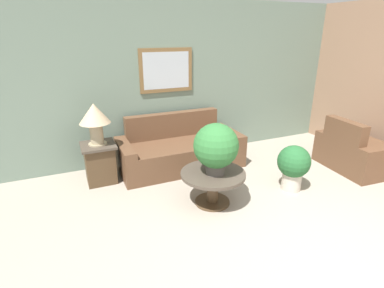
{
  "coord_description": "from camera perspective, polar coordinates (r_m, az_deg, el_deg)",
  "views": [
    {
      "loc": [
        -2.03,
        -1.46,
        2.09
      ],
      "look_at": [
        -0.41,
        2.25,
        0.58
      ],
      "focal_mm": 28.0,
      "sensor_mm": 36.0,
      "label": 1
    }
  ],
  "objects": [
    {
      "name": "coffee_table",
      "position": [
        3.84,
        3.99,
        -7.02
      ],
      "size": [
        0.82,
        0.82,
        0.44
      ],
      "color": "#4C3823",
      "rests_on": "ground_plane"
    },
    {
      "name": "wall_back",
      "position": [
        5.22,
        -0.62,
        11.88
      ],
      "size": [
        7.71,
        0.09,
        2.6
      ],
      "color": "slate",
      "rests_on": "ground_plane"
    },
    {
      "name": "armchair",
      "position": [
        5.5,
        28.87,
        -1.44
      ],
      "size": [
        0.96,
        1.15,
        0.84
      ],
      "rotation": [
        0.0,
        0.0,
        1.49
      ],
      "color": "brown",
      "rests_on": "ground_plane"
    },
    {
      "name": "table_lamp",
      "position": [
        4.37,
        -18.06,
        4.87
      ],
      "size": [
        0.43,
        0.43,
        0.6
      ],
      "color": "tan",
      "rests_on": "side_table"
    },
    {
      "name": "side_table",
      "position": [
        4.59,
        -17.12,
        -3.39
      ],
      "size": [
        0.48,
        0.48,
        0.59
      ],
      "color": "#4C3823",
      "rests_on": "ground_plane"
    },
    {
      "name": "potted_plant_on_table",
      "position": [
        3.62,
        4.59,
        -0.56
      ],
      "size": [
        0.55,
        0.55,
        0.64
      ],
      "color": "#4C4742",
      "rests_on": "coffee_table"
    },
    {
      "name": "ground_plane",
      "position": [
        3.26,
        24.89,
        -21.69
      ],
      "size": [
        20.0,
        20.0,
        0.0
      ],
      "primitive_type": "plane",
      "color": "gray"
    },
    {
      "name": "couch_main",
      "position": [
        4.9,
        -2.36,
        -1.23
      ],
      "size": [
        1.97,
        0.87,
        0.84
      ],
      "color": "brown",
      "rests_on": "ground_plane"
    },
    {
      "name": "potted_plant_floor",
      "position": [
        4.36,
        18.77,
        -3.78
      ],
      "size": [
        0.45,
        0.45,
        0.65
      ],
      "color": "beige",
      "rests_on": "ground_plane"
    }
  ]
}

